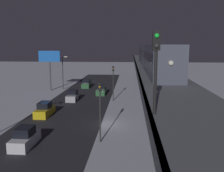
{
  "coord_description": "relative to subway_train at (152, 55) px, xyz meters",
  "views": [
    {
      "loc": [
        -3.09,
        30.86,
        10.12
      ],
      "look_at": [
        0.57,
        -18.74,
        1.95
      ],
      "focal_mm": 39.92,
      "sensor_mm": 36.0,
      "label": 1
    }
  ],
  "objects": [
    {
      "name": "avenue_asphalt",
      "position": [
        12.56,
        8.54,
        -8.55
      ],
      "size": [
        11.0,
        109.48,
        0.01
      ],
      "primitive_type": "cube",
      "color": "#28282D",
      "rests_on": "ground_plane"
    },
    {
      "name": "traffic_light_mid",
      "position": [
        6.46,
        -5.33,
        -4.36
      ],
      "size": [
        0.32,
        0.44,
        6.4
      ],
      "color": "#2D2D2D",
      "rests_on": "ground_plane"
    },
    {
      "name": "sedan_green_2",
      "position": [
        13.96,
        -19.77,
        -7.76
      ],
      "size": [
        1.8,
        4.51,
        1.97
      ],
      "color": "#2D6038",
      "rests_on": "ground_plane"
    },
    {
      "name": "subway_train",
      "position": [
        0.0,
        0.0,
        0.0
      ],
      "size": [
        2.94,
        36.87,
        3.4
      ],
      "color": "#4C5160",
      "rests_on": "elevated_railway"
    },
    {
      "name": "commercial_billboard",
      "position": [
        21.31,
        -14.83,
        -1.73
      ],
      "size": [
        4.8,
        0.36,
        8.9
      ],
      "color": "#4C4C51",
      "rests_on": "ground_plane"
    },
    {
      "name": "sedan_green",
      "position": [
        9.36,
        -11.45,
        -7.76
      ],
      "size": [
        1.8,
        4.62,
        1.97
      ],
      "rotation": [
        0.0,
        0.0,
        3.14
      ],
      "color": "#2D6038",
      "rests_on": "ground_plane"
    },
    {
      "name": "sedan_yellow_2",
      "position": [
        15.76,
        5.01,
        -7.76
      ],
      "size": [
        1.8,
        4.66,
        1.97
      ],
      "color": "gold",
      "rests_on": "ground_plane"
    },
    {
      "name": "sedan_white",
      "position": [
        13.96,
        16.09,
        -7.76
      ],
      "size": [
        1.8,
        4.22,
        1.97
      ],
      "color": "silver",
      "rests_on": "ground_plane"
    },
    {
      "name": "ground_plane",
      "position": [
        6.47,
        8.54,
        -8.55
      ],
      "size": [
        240.0,
        240.0,
        0.0
      ],
      "primitive_type": "plane",
      "color": "silver"
    },
    {
      "name": "street_lamp_far",
      "position": [
        18.63,
        -16.46,
        -3.74
      ],
      "size": [
        1.35,
        0.44,
        7.65
      ],
      "color": "#38383D",
      "rests_on": "ground_plane"
    },
    {
      "name": "traffic_light_near",
      "position": [
        6.46,
        14.56,
        -4.36
      ],
      "size": [
        0.32,
        0.44,
        6.4
      ],
      "color": "#2D2D2D",
      "rests_on": "ground_plane"
    },
    {
      "name": "rail_signal",
      "position": [
        2.18,
        27.5,
        0.95
      ],
      "size": [
        0.36,
        0.41,
        4.0
      ],
      "color": "black",
      "rests_on": "elevated_railway"
    },
    {
      "name": "sedan_silver",
      "position": [
        13.96,
        -5.14,
        -7.77
      ],
      "size": [
        1.91,
        4.16,
        1.97
      ],
      "color": "#B2B2B7",
      "rests_on": "ground_plane"
    },
    {
      "name": "elevated_railway",
      "position": [
        0.09,
        8.54,
        -2.69
      ],
      "size": [
        5.0,
        109.48,
        6.77
      ],
      "color": "slate",
      "rests_on": "ground_plane"
    }
  ]
}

